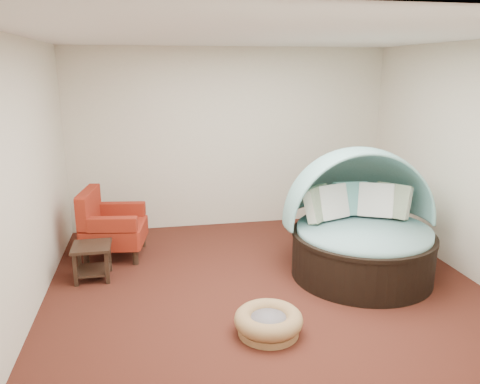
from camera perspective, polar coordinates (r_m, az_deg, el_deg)
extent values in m
plane|color=#4A1E15|center=(5.49, 3.46, -12.04)|extent=(5.00, 5.00, 0.00)
plane|color=beige|center=(7.42, -1.20, 6.49)|extent=(5.00, 0.00, 5.00)
plane|color=beige|center=(2.78, 16.98, -8.78)|extent=(5.00, 0.00, 5.00)
plane|color=beige|center=(5.01, -25.13, 0.96)|extent=(0.00, 5.00, 5.00)
plane|color=beige|center=(6.14, 26.95, 3.08)|extent=(0.00, 5.00, 5.00)
plane|color=white|center=(4.91, 4.00, 18.53)|extent=(5.00, 5.00, 0.00)
cylinder|color=black|center=(5.97, 14.60, -7.53)|extent=(1.78, 1.78, 0.52)
cylinder|color=black|center=(5.87, 14.78, -5.02)|extent=(1.81, 1.81, 0.05)
cylinder|color=#91C6D5|center=(5.86, 14.80, -4.67)|extent=(1.69, 1.69, 0.11)
cube|color=#345D38|center=(5.88, 9.45, -1.42)|extent=(0.49, 0.47, 0.45)
cube|color=white|center=(5.99, 11.13, -1.18)|extent=(0.49, 0.37, 0.45)
cube|color=#68B6B4|center=(6.19, 13.34, -0.79)|extent=(0.45, 0.27, 0.45)
cube|color=white|center=(6.20, 16.20, -0.95)|extent=(0.50, 0.41, 0.45)
cube|color=#345D38|center=(6.23, 18.10, -1.02)|extent=(0.47, 0.49, 0.45)
cylinder|color=olive|center=(4.72, 3.47, -16.44)|extent=(0.66, 0.66, 0.07)
torus|color=olive|center=(4.66, 3.50, -15.26)|extent=(0.75, 0.75, 0.17)
cylinder|color=slate|center=(4.67, 3.49, -15.50)|extent=(0.45, 0.45, 0.10)
cylinder|color=black|center=(6.44, -18.24, -7.69)|extent=(0.08, 0.08, 0.19)
cylinder|color=black|center=(7.01, -16.90, -5.73)|extent=(0.08, 0.08, 0.19)
cylinder|color=black|center=(6.30, -12.63, -7.79)|extent=(0.08, 0.08, 0.19)
cylinder|color=black|center=(6.88, -11.76, -5.77)|extent=(0.08, 0.08, 0.19)
cube|color=maroon|center=(6.57, -15.02, -4.82)|extent=(0.90, 0.90, 0.27)
cube|color=maroon|center=(6.53, -17.95, -1.75)|extent=(0.26, 0.80, 0.46)
cube|color=maroon|center=(6.17, -15.32, -3.85)|extent=(0.65, 0.22, 0.19)
cube|color=maroon|center=(6.80, -14.14, -2.02)|extent=(0.65, 0.22, 0.19)
cube|color=black|center=(5.91, -17.66, -6.35)|extent=(0.45, 0.45, 0.04)
cube|color=black|center=(6.03, -17.43, -9.06)|extent=(0.40, 0.40, 0.03)
cube|color=black|center=(5.85, -19.44, -9.02)|extent=(0.05, 0.05, 0.40)
cube|color=black|center=(6.18, -19.00, -7.68)|extent=(0.05, 0.05, 0.40)
cube|color=black|center=(5.81, -15.88, -8.90)|extent=(0.05, 0.05, 0.40)
cube|color=black|center=(6.14, -15.65, -7.56)|extent=(0.05, 0.05, 0.40)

